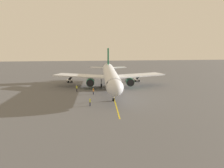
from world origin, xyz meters
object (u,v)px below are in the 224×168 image
object	(u,v)px
ground_crew_wing_walker	(93,91)
belt_loader_portside	(137,79)
ground_crew_loader	(77,88)
airplane	(110,75)
ground_crew_marshaller	(90,102)
belt_loader_near_nose	(69,80)

from	to	relation	value
ground_crew_wing_walker	belt_loader_portside	xyz separation A→B (m)	(-15.77, -18.60, -0.17)
belt_loader_portside	ground_crew_loader	bearing A→B (deg)	35.66
airplane	ground_crew_marshaller	size ratio (longest dim) A/B	23.58
belt_loader_near_nose	ground_crew_marshaller	bearing A→B (deg)	102.31
ground_crew_loader	airplane	bearing A→B (deg)	-165.89
ground_crew_marshaller	ground_crew_loader	xyz separation A→B (m)	(3.45, -14.96, 0.00)
ground_crew_wing_walker	belt_loader_portside	world-z (taller)	belt_loader_portside
airplane	ground_crew_marshaller	bearing A→B (deg)	70.61
ground_crew_wing_walker	ground_crew_loader	world-z (taller)	same
ground_crew_wing_walker	ground_crew_marshaller	bearing A→B (deg)	84.73
belt_loader_near_nose	belt_loader_portside	bearing A→B (deg)	177.53
ground_crew_marshaller	ground_crew_loader	world-z (taller)	same
ground_crew_loader	belt_loader_portside	world-z (taller)	belt_loader_portside
ground_crew_wing_walker	belt_loader_portside	size ratio (longest dim) A/B	0.37
airplane	belt_loader_portside	world-z (taller)	airplane
ground_crew_loader	belt_loader_portside	bearing A→B (deg)	-144.34
ground_crew_loader	belt_loader_near_nose	bearing A→B (deg)	-78.35
airplane	ground_crew_wing_walker	world-z (taller)	airplane
airplane	belt_loader_near_nose	bearing A→B (deg)	-45.78
ground_crew_wing_walker	ground_crew_loader	size ratio (longest dim) A/B	1.00
belt_loader_near_nose	airplane	bearing A→B (deg)	134.22
airplane	belt_loader_near_nose	xyz separation A→B (m)	(12.76, -13.12, -3.29)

